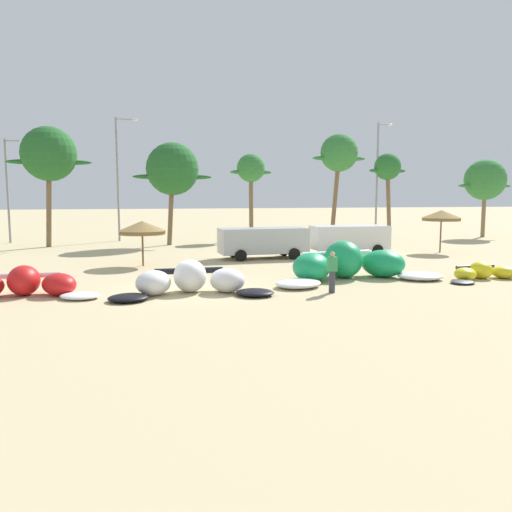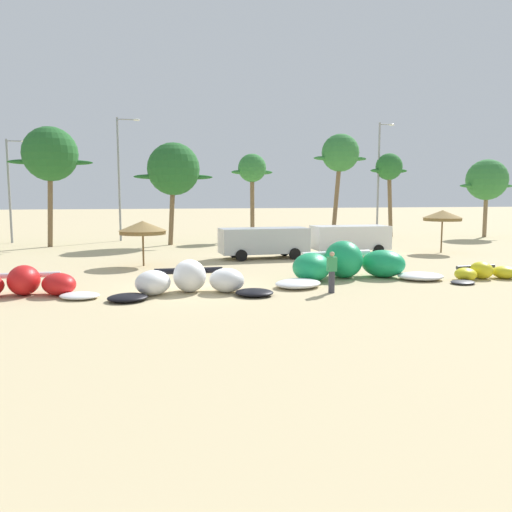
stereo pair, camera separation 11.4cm
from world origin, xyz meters
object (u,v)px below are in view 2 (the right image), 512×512
(kite_left, at_px, (22,285))
(palm_center_left, at_px, (174,170))
(palm_rightmost, at_px, (487,180))
(lamppost_east, at_px, (379,175))
(palm_left_of_gap, at_px, (50,155))
(palm_right_of_gap, at_px, (340,154))
(palm_right, at_px, (389,169))
(kite_right_of_center, at_px, (485,273))
(palm_center_right, at_px, (252,170))
(lamppost_east_center, at_px, (121,173))
(kite_center, at_px, (348,265))
(beach_umbrella_near_van, at_px, (143,228))
(lamppost_west_center, at_px, (11,185))
(parked_car_second, at_px, (262,240))
(beach_umbrella_middle, at_px, (443,215))
(person_near_kites, at_px, (332,272))
(parked_van, at_px, (348,237))
(kite_left_of_center, at_px, (190,281))

(kite_left, height_order, palm_center_left, palm_center_left)
(palm_rightmost, bearing_deg, kite_left, -150.14)
(lamppost_east, bearing_deg, palm_left_of_gap, -174.43)
(palm_right_of_gap, xyz_separation_m, palm_right, (5.65, 2.20, -1.02))
(kite_right_of_center, distance_m, palm_right, 24.59)
(lamppost_east, bearing_deg, palm_rightmost, -13.19)
(palm_center_right, relative_size, lamppost_east, 0.71)
(palm_center_right, bearing_deg, lamppost_east_center, 173.39)
(kite_center, xyz_separation_m, palm_right_of_gap, (7.40, 19.09, 6.56))
(palm_right_of_gap, bearing_deg, beach_umbrella_near_van, -142.64)
(palm_right, relative_size, lamppost_east, 0.74)
(palm_right_of_gap, xyz_separation_m, lamppost_west_center, (-26.36, 3.61, -2.59))
(lamppost_west_center, bearing_deg, palm_right, -2.53)
(beach_umbrella_near_van, relative_size, parked_car_second, 0.48)
(beach_umbrella_middle, relative_size, person_near_kites, 1.74)
(kite_center, height_order, palm_center_right, palm_center_right)
(parked_van, relative_size, lamppost_east, 0.48)
(palm_center_left, xyz_separation_m, palm_right_of_gap, (13.87, 0.89, 1.47))
(palm_center_right, relative_size, palm_rightmost, 1.04)
(palm_rightmost, height_order, lamppost_east_center, lamppost_east_center)
(palm_right_of_gap, height_order, lamppost_east_center, lamppost_east_center)
(palm_right_of_gap, height_order, lamppost_west_center, palm_right_of_gap)
(kite_left, xyz_separation_m, palm_center_left, (7.04, 19.19, 5.30))
(person_near_kites, bearing_deg, palm_left_of_gap, 121.67)
(lamppost_west_center, bearing_deg, palm_rightmost, -4.89)
(parked_van, bearing_deg, palm_right_of_gap, 71.01)
(kite_center, relative_size, parked_car_second, 1.58)
(palm_center_left, height_order, lamppost_east, lamppost_east)
(palm_right_of_gap, bearing_deg, palm_center_right, 161.62)
(kite_left, bearing_deg, kite_center, 4.18)
(parked_car_second, distance_m, palm_left_of_gap, 17.87)
(beach_umbrella_middle, height_order, person_near_kites, beach_umbrella_middle)
(palm_rightmost, bearing_deg, beach_umbrella_near_van, -157.61)
(parked_van, relative_size, parked_car_second, 0.92)
(kite_right_of_center, distance_m, beach_umbrella_middle, 11.34)
(palm_center_left, xyz_separation_m, palm_rightmost, (28.17, 1.03, -0.58))
(beach_umbrella_near_van, xyz_separation_m, palm_right, (22.03, 14.70, 4.12))
(kite_center, xyz_separation_m, parked_van, (4.02, 9.28, 0.44))
(kite_right_of_center, bearing_deg, kite_center, 165.79)
(parked_car_second, relative_size, lamppost_west_center, 0.65)
(palm_rightmost, xyz_separation_m, lamppost_east, (-9.50, 2.22, 0.49))
(beach_umbrella_near_van, height_order, palm_center_left, palm_center_left)
(person_near_kites, bearing_deg, beach_umbrella_middle, 43.22)
(parked_van, xyz_separation_m, palm_right, (9.02, 12.01, 5.09))
(parked_van, distance_m, palm_rightmost, 20.68)
(kite_center, distance_m, lamppost_east_center, 25.50)
(kite_left_of_center, xyz_separation_m, parked_car_second, (5.32, 10.10, 0.60))
(beach_umbrella_middle, distance_m, lamppost_east, 13.26)
(kite_left_of_center, distance_m, lamppost_east_center, 25.23)
(parked_car_second, bearing_deg, lamppost_west_center, 139.66)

